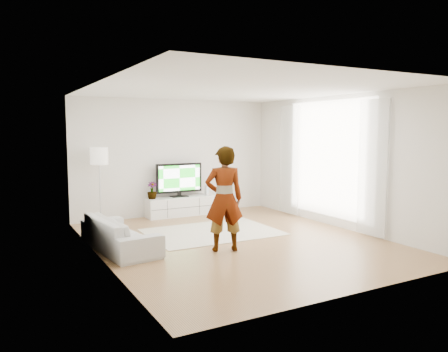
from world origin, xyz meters
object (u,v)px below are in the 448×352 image
television (179,179)px  sofa (120,233)px  floor_lamp (99,159)px  media_console (180,206)px  rug (212,232)px  player (224,199)px

television → sofa: (-2.09, -2.32, -0.62)m
television → floor_lamp: floor_lamp is taller
media_console → rug: (-0.10, -1.92, -0.23)m
player → rug: bearing=-91.0°
rug → floor_lamp: 2.95m
rug → player: bearing=-108.9°
media_console → television: (0.00, 0.03, 0.67)m
player → television: bearing=-81.8°
player → floor_lamp: size_ratio=1.06×
rug → sofa: sofa is taller
player → sofa: 1.91m
rug → sofa: 2.04m
media_console → floor_lamp: size_ratio=0.97×
television → rug: television is taller
television → media_console: bearing=-90.0°
television → rug: bearing=-93.0°
sofa → floor_lamp: floor_lamp is taller
floor_lamp → player: bearing=-66.9°
media_console → television: television is taller
television → rug: (-0.10, -1.95, -0.89)m
sofa → television: bearing=-48.4°
player → floor_lamp: (-1.35, 3.18, 0.53)m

